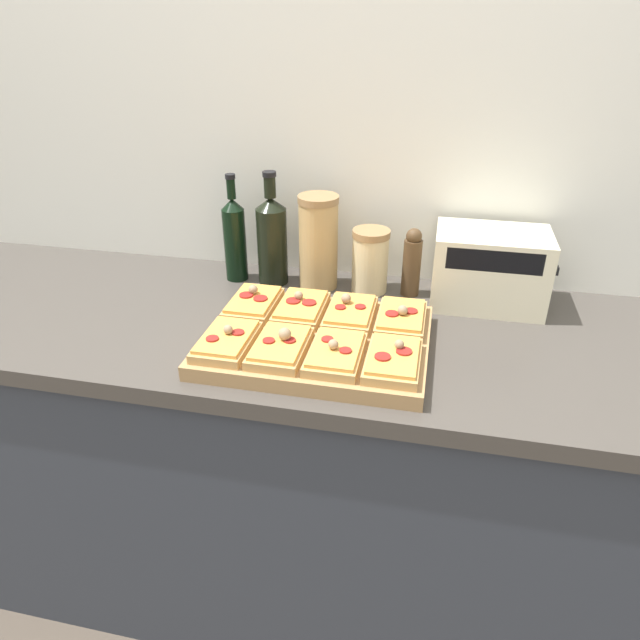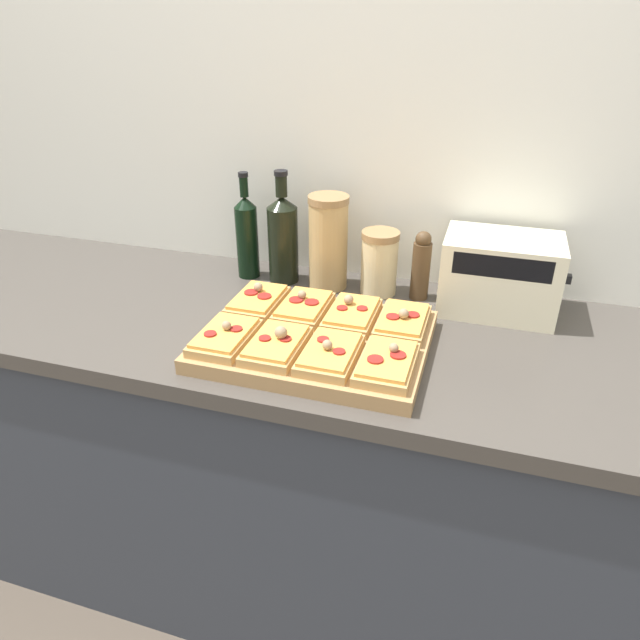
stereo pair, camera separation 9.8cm
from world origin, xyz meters
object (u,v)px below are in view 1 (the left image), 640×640
object	(u,v)px
pepper_mill	(412,263)
cutting_board	(317,341)
wine_bottle	(272,239)
grain_jar_short	(370,261)
toaster_oven	(489,268)
grain_jar_tall	(318,242)
olive_oil_bottle	(235,238)

from	to	relation	value
pepper_mill	cutting_board	bearing A→B (deg)	-119.36
wine_bottle	pepper_mill	distance (m)	0.38
cutting_board	grain_jar_short	bearing A→B (deg)	77.37
wine_bottle	grain_jar_short	distance (m)	0.27
pepper_mill	toaster_oven	xyz separation A→B (m)	(0.19, -0.01, 0.01)
wine_bottle	grain_jar_tall	world-z (taller)	wine_bottle
cutting_board	grain_jar_short	xyz separation A→B (m)	(0.07, 0.32, 0.07)
grain_jar_short	toaster_oven	size ratio (longest dim) A/B	0.57
grain_jar_tall	grain_jar_short	world-z (taller)	grain_jar_tall
wine_bottle	grain_jar_tall	distance (m)	0.13
cutting_board	grain_jar_tall	distance (m)	0.35
grain_jar_short	toaster_oven	bearing A→B (deg)	-2.09
cutting_board	toaster_oven	bearing A→B (deg)	39.62
pepper_mill	grain_jar_tall	bearing A→B (deg)	180.00
toaster_oven	cutting_board	bearing A→B (deg)	-140.38
grain_jar_tall	pepper_mill	size ratio (longest dim) A/B	1.38
cutting_board	olive_oil_bottle	size ratio (longest dim) A/B	1.66
cutting_board	grain_jar_short	size ratio (longest dim) A/B	2.87
cutting_board	pepper_mill	size ratio (longest dim) A/B	2.68
wine_bottle	pepper_mill	world-z (taller)	wine_bottle
olive_oil_bottle	grain_jar_short	distance (m)	0.37
olive_oil_bottle	cutting_board	bearing A→B (deg)	-46.85
grain_jar_tall	pepper_mill	xyz separation A→B (m)	(0.25, 0.00, -0.04)
grain_jar_short	grain_jar_tall	bearing A→B (deg)	180.00
cutting_board	pepper_mill	bearing A→B (deg)	60.64
cutting_board	wine_bottle	bearing A→B (deg)	121.28
wine_bottle	grain_jar_short	world-z (taller)	wine_bottle
pepper_mill	toaster_oven	bearing A→B (deg)	-3.27
grain_jar_tall	grain_jar_short	size ratio (longest dim) A/B	1.48
toaster_oven	grain_jar_tall	bearing A→B (deg)	178.57
pepper_mill	toaster_oven	distance (m)	0.19
olive_oil_bottle	pepper_mill	xyz separation A→B (m)	(0.48, -0.00, -0.03)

